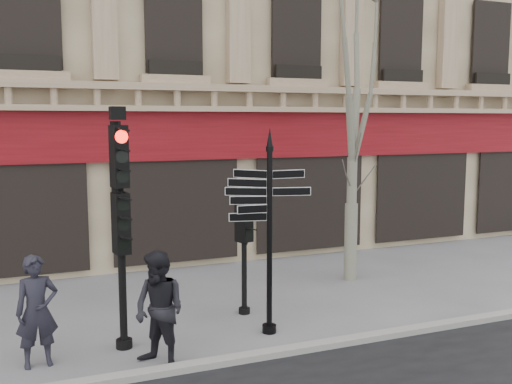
% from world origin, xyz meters
% --- Properties ---
extents(ground, '(80.00, 80.00, 0.00)m').
position_xyz_m(ground, '(0.00, 0.00, 0.00)').
color(ground, slate).
rests_on(ground, ground).
extents(kerb, '(80.00, 0.25, 0.12)m').
position_xyz_m(kerb, '(0.00, -1.40, 0.06)').
color(kerb, gray).
rests_on(kerb, ground).
extents(fingerpost, '(2.14, 2.14, 3.88)m').
position_xyz_m(fingerpost, '(0.46, -0.35, 2.60)').
color(fingerpost, black).
rests_on(fingerpost, ground).
extents(traffic_signal_main, '(0.51, 0.40, 4.23)m').
position_xyz_m(traffic_signal_main, '(-2.21, -0.07, 2.67)').
color(traffic_signal_main, black).
rests_on(traffic_signal_main, ground).
extents(traffic_signal_secondary, '(0.48, 0.40, 2.49)m').
position_xyz_m(traffic_signal_secondary, '(0.40, 0.83, 1.74)').
color(traffic_signal_secondary, black).
rests_on(traffic_signal_secondary, ground).
extents(plane_tree, '(2.83, 2.83, 7.51)m').
position_xyz_m(plane_tree, '(3.78, 2.22, 5.27)').
color(plane_tree, gray).
rests_on(plane_tree, ground).
extents(pedestrian_a, '(0.73, 0.53, 1.85)m').
position_xyz_m(pedestrian_a, '(-3.62, -0.31, 0.92)').
color(pedestrian_a, black).
rests_on(pedestrian_a, ground).
extents(pedestrian_b, '(1.13, 1.17, 1.91)m').
position_xyz_m(pedestrian_b, '(-1.78, -1.06, 0.95)').
color(pedestrian_b, black).
rests_on(pedestrian_b, ground).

